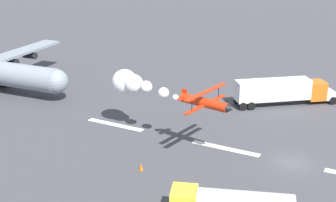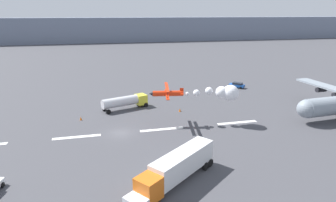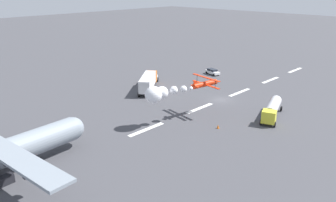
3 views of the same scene
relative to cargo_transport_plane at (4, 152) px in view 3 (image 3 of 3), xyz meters
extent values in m
plane|color=#424247|center=(-45.33, 2.72, -3.21)|extent=(440.00, 440.00, 0.00)
cube|color=white|center=(-82.49, 2.72, -3.20)|extent=(8.00, 0.90, 0.01)
cube|color=white|center=(-67.62, 2.72, -3.20)|extent=(8.00, 0.90, 0.01)
cube|color=white|center=(-52.76, 2.72, -3.20)|extent=(8.00, 0.90, 0.01)
cube|color=white|center=(-37.90, 2.72, -3.20)|extent=(8.00, 0.90, 0.01)
cube|color=white|center=(-23.03, 2.72, -3.20)|extent=(8.00, 0.90, 0.01)
sphere|color=gray|center=(-10.79, -0.77, -0.19)|extent=(3.46, 3.46, 3.46)
cylinder|color=black|center=(-0.06, 8.30, 0.55)|extent=(2.47, 1.27, 1.10)
cylinder|color=black|center=(0.26, 3.79, 0.55)|extent=(2.47, 1.27, 1.10)
cube|color=black|center=(1.76, 2.45, -2.61)|extent=(3.26, 1.23, 1.20)
cylinder|color=red|center=(-36.17, 5.19, 2.81)|extent=(5.75, 1.97, 1.03)
cube|color=red|center=(-36.37, 5.22, 2.66)|extent=(1.78, 7.26, 0.12)
cube|color=red|center=(-36.37, 5.22, 4.04)|extent=(1.78, 7.26, 0.12)
cylinder|color=black|center=(-36.80, 2.71, 3.35)|extent=(0.08, 0.08, 1.38)
cylinder|color=black|center=(-35.94, 7.73, 3.35)|extent=(0.08, 0.08, 1.38)
cube|color=red|center=(-33.66, 4.76, 3.26)|extent=(0.71, 0.22, 1.10)
cube|color=red|center=(-33.66, 4.76, 2.86)|extent=(0.93, 2.07, 0.08)
cone|color=black|center=(-39.30, 5.73, 2.81)|extent=(0.84, 0.98, 0.88)
sphere|color=white|center=(-32.57, 4.73, 2.63)|extent=(0.70, 0.70, 0.70)
sphere|color=white|center=(-30.88, 4.37, 2.80)|extent=(1.25, 1.25, 1.25)
sphere|color=white|center=(-28.51, 4.16, 3.10)|extent=(1.43, 1.43, 1.43)
sphere|color=white|center=(-26.33, 3.35, 2.92)|extent=(2.25, 2.25, 2.25)
sphere|color=white|center=(-24.73, 2.85, 2.80)|extent=(3.05, 3.05, 3.05)
cube|color=silver|center=(-45.23, -18.75, -2.11)|extent=(2.80, 2.96, 1.10)
cube|color=orange|center=(-43.66, -17.52, -1.36)|extent=(3.43, 3.45, 2.60)
cube|color=silver|center=(-38.56, -13.54, -0.91)|extent=(9.83, 8.44, 2.80)
cylinder|color=black|center=(-44.62, -19.85, -2.66)|extent=(1.08, 0.95, 1.10)
cylinder|color=black|center=(-35.07, -12.40, -2.66)|extent=(1.08, 0.95, 1.10)
cylinder|color=black|center=(-34.12, -11.66, -2.66)|extent=(1.08, 0.95, 1.10)
cylinder|color=black|center=(-46.16, -17.88, -2.66)|extent=(1.08, 0.95, 1.10)
cylinder|color=black|center=(-36.61, -10.43, -2.66)|extent=(1.08, 0.95, 1.10)
cylinder|color=black|center=(-35.66, -9.69, -2.66)|extent=(1.08, 0.95, 1.10)
cube|color=yellow|center=(-39.67, 17.12, -1.61)|extent=(2.87, 2.99, 2.20)
cylinder|color=silver|center=(-44.46, 15.45, -1.36)|extent=(8.20, 4.60, 2.10)
cylinder|color=black|center=(-39.50, 18.45, -2.71)|extent=(1.05, 0.63, 1.00)
cylinder|color=black|center=(-47.86, 15.53, -2.71)|extent=(1.05, 0.63, 1.00)
cylinder|color=black|center=(-38.71, 16.18, -2.71)|extent=(1.05, 0.63, 1.00)
cylinder|color=black|center=(-47.07, 13.27, -2.71)|extent=(1.05, 0.63, 1.00)
cube|color=white|center=(-61.84, -11.89, -2.56)|extent=(2.92, 4.86, 0.65)
cube|color=#1E232D|center=(-61.89, -12.08, -1.96)|extent=(2.31, 3.07, 0.55)
cylinder|color=black|center=(-62.29, -10.11, -2.89)|extent=(0.38, 0.68, 0.64)
cylinder|color=black|center=(-63.12, -13.19, -2.89)|extent=(0.38, 0.68, 0.64)
cylinder|color=black|center=(-60.55, -10.58, -2.89)|extent=(0.38, 0.68, 0.64)
cylinder|color=black|center=(-61.38, -13.66, -2.89)|extent=(0.38, 0.68, 0.64)
cone|color=orange|center=(-52.53, 10.94, -2.83)|extent=(0.44, 0.44, 0.75)
cone|color=orange|center=(-32.07, 11.52, -2.83)|extent=(0.44, 0.44, 0.75)
camera|label=1|loc=(-54.37, 48.04, 19.69)|focal=50.02mm
camera|label=2|loc=(-47.78, -44.73, 17.20)|focal=30.74mm
camera|label=3|loc=(14.53, 43.83, 21.22)|focal=36.95mm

